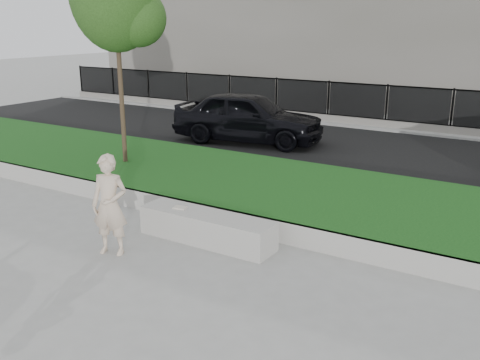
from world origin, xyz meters
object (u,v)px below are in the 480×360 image
Objects in this scene: stone_bench at (207,228)px; man at (110,205)px; car_dark at (248,117)px; book at (180,208)px.

man is at bearing -130.75° from stone_bench.
man is at bearing -173.26° from car_dark.
car_dark is (-2.38, 8.39, -0.00)m from man.
stone_bench is at bearing -9.23° from book.
book is at bearing 48.66° from man.
man is 7.47× the size of book.
book is 0.05× the size of car_dark.
stone_bench is 1.49× the size of man.
car_dark reaches higher than stone_bench.
car_dark is (-2.86, 7.17, 0.32)m from book.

